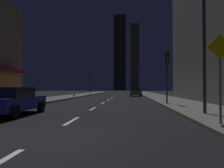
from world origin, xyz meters
TOP-DOWN VIEW (x-y plane):
  - ground_plane at (0.00, 32.00)m, footprint 78.00×136.00m
  - sidewalk_right at (7.00, 32.00)m, footprint 4.00×76.00m
  - sidewalk_left at (-7.00, 32.00)m, footprint 4.00×76.00m
  - lane_marking_center at (0.00, 11.00)m, footprint 0.16×28.20m
  - skyscraper_distant_tall at (-3.91, 139.93)m, footprint 8.34×6.92m
  - skyscraper_distant_mid at (6.71, 153.97)m, footprint 6.78×5.31m
  - car_parked_near at (-3.60, 4.86)m, footprint 1.98×4.24m
  - car_parked_far at (3.60, 30.72)m, footprint 1.98×4.24m
  - fire_hydrant_far_left at (-5.90, 25.43)m, footprint 0.42×0.30m
  - traffic_light_near_right at (5.50, 11.46)m, footprint 0.32×0.48m
  - traffic_light_far_left at (-5.50, 36.05)m, footprint 0.32×0.48m
  - street_lamp_right at (5.38, 5.23)m, footprint 1.96×0.56m
  - pedestrian_crossing_sign at (5.60, 2.03)m, footprint 0.91×0.08m

SIDE VIEW (x-z plane):
  - ground_plane at x=0.00m, z-range -0.10..0.00m
  - lane_marking_center at x=0.00m, z-range 0.00..0.01m
  - sidewalk_right at x=7.00m, z-range 0.00..0.15m
  - sidewalk_left at x=-7.00m, z-range 0.00..0.15m
  - fire_hydrant_far_left at x=-5.90m, z-range 0.13..0.78m
  - car_parked_near at x=-3.60m, z-range 0.02..1.47m
  - car_parked_far at x=3.60m, z-range 0.02..1.47m
  - pedestrian_crossing_sign at x=5.60m, z-range 0.44..3.59m
  - traffic_light_near_right at x=5.50m, z-range 1.09..5.29m
  - traffic_light_far_left at x=-5.50m, z-range 1.09..5.29m
  - street_lamp_right at x=5.38m, z-range 1.78..8.36m
  - skyscraper_distant_mid at x=6.71m, z-range 0.00..50.86m
  - skyscraper_distant_tall at x=-3.91m, z-range 0.00..52.47m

